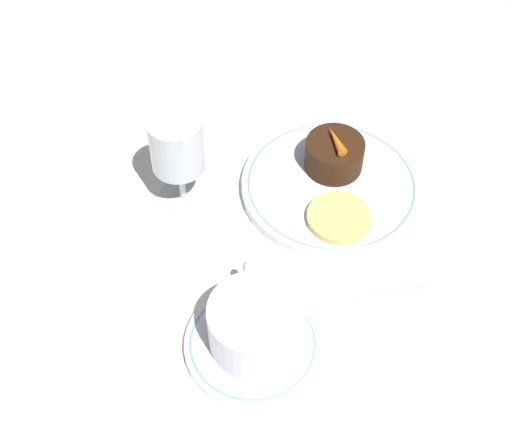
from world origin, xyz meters
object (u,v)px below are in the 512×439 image
object	(u,v)px
coffee_cup	(255,324)
wine_glass	(178,152)
fork	(335,298)
dinner_plate	(331,186)
dessert_cake	(334,155)

from	to	relation	value
coffee_cup	wine_glass	size ratio (longest dim) A/B	0.95
fork	dinner_plate	bearing A→B (deg)	-9.74
fork	wine_glass	bearing A→B (deg)	43.04
dinner_plate	wine_glass	xyz separation A→B (m)	(0.01, 0.19, 0.08)
dinner_plate	coffee_cup	bearing A→B (deg)	148.65
coffee_cup	fork	world-z (taller)	coffee_cup
dinner_plate	wine_glass	distance (m)	0.20
wine_glass	coffee_cup	bearing A→B (deg)	-163.76
dinner_plate	coffee_cup	size ratio (longest dim) A/B	1.81
coffee_cup	fork	distance (m)	0.11
fork	dessert_cake	world-z (taller)	dessert_cake
dinner_plate	coffee_cup	world-z (taller)	coffee_cup
dessert_cake	dinner_plate	bearing A→B (deg)	164.35
coffee_cup	wine_glass	xyz separation A→B (m)	(0.21, 0.06, 0.05)
fork	dessert_cake	distance (m)	0.20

